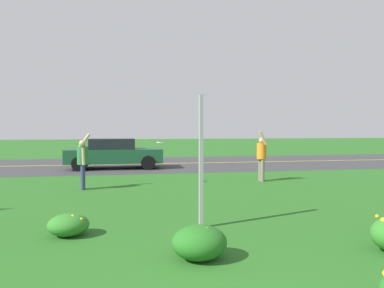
{
  "coord_description": "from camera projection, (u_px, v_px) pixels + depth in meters",
  "views": [
    {
      "loc": [
        -0.82,
        -1.75,
        1.89
      ],
      "look_at": [
        1.23,
        9.08,
        1.45
      ],
      "focal_mm": 34.12,
      "sensor_mm": 36.0,
      "label": 1
    }
  ],
  "objects": [
    {
      "name": "sign_post_near_path",
      "position": [
        201.0,
        162.0,
        6.96
      ],
      "size": [
        0.07,
        0.1,
        2.55
      ],
      "color": "#93969B",
      "rests_on": "ground"
    },
    {
      "name": "daylily_clump_front_left",
      "position": [
        199.0,
        242.0,
        5.28
      ],
      "size": [
        0.81,
        0.73,
        0.5
      ],
      "color": "#23661E",
      "rests_on": "ground"
    },
    {
      "name": "daylily_clump_front_right",
      "position": [
        68.0,
        225.0,
        6.46
      ],
      "size": [
        0.73,
        0.66,
        0.39
      ],
      "color": "#2D7526",
      "rests_on": "ground"
    },
    {
      "name": "ground_plane",
      "position": [
        151.0,
        193.0,
        10.86
      ],
      "size": [
        120.0,
        120.0,
        0.0
      ],
      "primitive_type": "plane",
      "color": "#26601E"
    },
    {
      "name": "highway_strip",
      "position": [
        138.0,
        164.0,
        19.78
      ],
      "size": [
        120.0,
        9.05,
        0.01
      ],
      "primitive_type": "cube",
      "color": "#38383A",
      "rests_on": "ground"
    },
    {
      "name": "car_dark_green_center_left",
      "position": [
        114.0,
        153.0,
        17.52
      ],
      "size": [
        4.5,
        2.0,
        1.45
      ],
      "color": "#194C2D",
      "rests_on": "ground"
    },
    {
      "name": "highway_center_stripe",
      "position": [
        138.0,
        164.0,
        19.78
      ],
      "size": [
        120.0,
        0.16,
        0.0
      ],
      "primitive_type": "cube",
      "color": "yellow",
      "rests_on": "ground"
    },
    {
      "name": "person_thrower_green_shirt",
      "position": [
        83.0,
        160.0,
        11.41
      ],
      "size": [
        0.4,
        0.51,
        1.77
      ],
      "color": "#287038",
      "rests_on": "ground"
    },
    {
      "name": "person_catcher_orange_shirt",
      "position": [
        261.0,
        155.0,
        13.25
      ],
      "size": [
        0.37,
        0.51,
        1.84
      ],
      "color": "orange",
      "rests_on": "ground"
    },
    {
      "name": "frisbee_white",
      "position": [
        160.0,
        143.0,
        12.33
      ],
      "size": [
        0.23,
        0.23,
        0.05
      ],
      "color": "white"
    }
  ]
}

